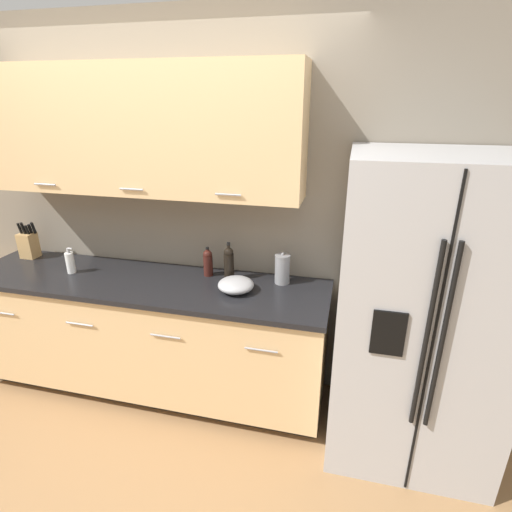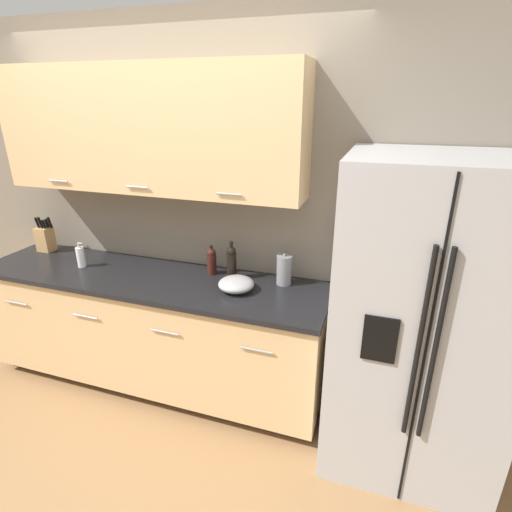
# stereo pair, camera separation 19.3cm
# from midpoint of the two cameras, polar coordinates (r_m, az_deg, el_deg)

# --- Properties ---
(ground_plane) EXTENTS (14.00, 14.00, 0.00)m
(ground_plane) POSITION_cam_midpoint_polar(r_m,az_deg,el_deg) (2.88, -21.29, -26.08)
(ground_plane) COLOR #997047
(wall_back) EXTENTS (10.00, 0.39, 2.60)m
(wall_back) POSITION_cam_midpoint_polar(r_m,az_deg,el_deg) (2.91, -14.76, 9.12)
(wall_back) COLOR gray
(wall_back) RESTS_ON ground_plane
(counter_unit) EXTENTS (2.56, 0.64, 0.90)m
(counter_unit) POSITION_cam_midpoint_polar(r_m,az_deg,el_deg) (3.10, -16.77, -10.70)
(counter_unit) COLOR black
(counter_unit) RESTS_ON ground_plane
(refrigerator) EXTENTS (0.92, 0.81, 1.82)m
(refrigerator) POSITION_cam_midpoint_polar(r_m,az_deg,el_deg) (2.45, 20.25, -7.96)
(refrigerator) COLOR #B2B2B5
(refrigerator) RESTS_ON ground_plane
(knife_block) EXTENTS (0.13, 0.10, 0.29)m
(knife_block) POSITION_cam_midpoint_polar(r_m,az_deg,el_deg) (3.62, -31.10, 1.46)
(knife_block) COLOR tan
(knife_block) RESTS_ON counter_unit
(wine_bottle) EXTENTS (0.07, 0.07, 0.27)m
(wine_bottle) POSITION_cam_midpoint_polar(r_m,az_deg,el_deg) (2.72, -5.93, -1.00)
(wine_bottle) COLOR black
(wine_bottle) RESTS_ON counter_unit
(soap_dispenser) EXTENTS (0.06, 0.06, 0.19)m
(soap_dispenser) POSITION_cam_midpoint_polar(r_m,az_deg,el_deg) (3.16, -26.62, -0.85)
(soap_dispenser) COLOR white
(soap_dispenser) RESTS_ON counter_unit
(oil_bottle) EXTENTS (0.07, 0.07, 0.21)m
(oil_bottle) POSITION_cam_midpoint_polar(r_m,az_deg,el_deg) (2.81, -8.84, -0.89)
(oil_bottle) COLOR #3D1914
(oil_bottle) RESTS_ON counter_unit
(steel_canister) EXTENTS (0.10, 0.10, 0.22)m
(steel_canister) POSITION_cam_midpoint_polar(r_m,az_deg,el_deg) (2.66, 1.71, -1.89)
(steel_canister) COLOR gray
(steel_canister) RESTS_ON counter_unit
(mixing_bowl) EXTENTS (0.23, 0.23, 0.09)m
(mixing_bowl) POSITION_cam_midpoint_polar(r_m,az_deg,el_deg) (2.58, -5.04, -4.16)
(mixing_bowl) COLOR #A3A3A5
(mixing_bowl) RESTS_ON counter_unit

